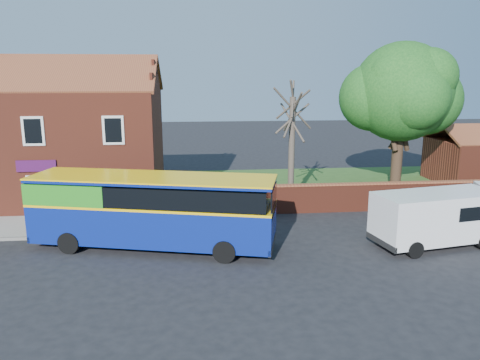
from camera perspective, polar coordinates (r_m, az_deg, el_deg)
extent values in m
plane|color=black|center=(18.76, -8.81, -10.65)|extent=(120.00, 120.00, 0.00)
cube|color=gray|center=(25.43, -24.18, -5.22)|extent=(18.00, 3.50, 0.12)
cube|color=slate|center=(23.85, -25.47, -6.46)|extent=(18.00, 0.15, 0.14)
cube|color=#426B28|center=(33.31, 15.31, -0.58)|extent=(26.00, 12.00, 0.04)
cube|color=maroon|center=(30.12, -21.37, 3.90)|extent=(12.00, 8.00, 6.50)
cube|color=brown|center=(27.92, -23.17, 11.91)|extent=(12.30, 4.08, 2.16)
cube|color=brown|center=(31.77, -21.04, 12.04)|extent=(12.30, 4.08, 2.16)
cube|color=black|center=(26.13, -23.91, 5.47)|extent=(1.10, 0.06, 1.50)
cube|color=#4C0F19|center=(26.71, -23.26, -2.00)|extent=(0.95, 0.04, 2.10)
cube|color=silver|center=(26.72, -23.26, -1.88)|extent=(1.20, 0.06, 2.30)
cube|color=#3E0E3E|center=(26.35, -23.59, 1.58)|extent=(2.00, 0.06, 0.60)
cube|color=maroon|center=(27.80, 19.78, -1.91)|extent=(22.00, 0.30, 1.50)
cube|color=brown|center=(27.62, 19.90, -0.30)|extent=(22.00, 0.38, 0.10)
cube|color=navy|center=(20.67, -10.46, -4.97)|extent=(10.74, 5.13, 1.66)
cube|color=yellow|center=(20.44, -10.55, -2.76)|extent=(10.76, 5.16, 0.10)
cube|color=black|center=(20.31, -10.61, -1.40)|extent=(10.34, 5.05, 0.83)
cube|color=#2B9620|center=(21.68, -19.23, -1.02)|extent=(4.09, 3.45, 0.88)
cube|color=navy|center=(20.19, -10.67, 0.13)|extent=(10.74, 5.13, 0.14)
cube|color=yellow|center=(20.17, -10.68, 0.35)|extent=(10.79, 5.18, 0.06)
cylinder|color=black|center=(21.17, -20.11, -7.20)|extent=(0.98, 0.51, 0.94)
cylinder|color=black|center=(23.21, -17.24, -5.25)|extent=(0.98, 0.51, 0.94)
cylinder|color=black|center=(18.96, -1.92, -8.71)|extent=(0.98, 0.51, 0.94)
cylinder|color=black|center=(21.23, -0.70, -6.34)|extent=(0.98, 0.51, 0.94)
cube|color=white|center=(22.23, 22.80, -4.06)|extent=(5.76, 3.14, 2.07)
cylinder|color=black|center=(20.73, 20.56, -7.97)|extent=(0.75, 0.35, 0.72)
cylinder|color=black|center=(22.30, 17.41, -6.29)|extent=(0.75, 0.35, 0.72)
cylinder|color=black|center=(24.36, 24.29, -5.25)|extent=(0.75, 0.35, 0.72)
cylinder|color=black|center=(31.55, 18.55, 2.08)|extent=(0.68, 0.68, 3.91)
sphere|color=#337B26|center=(31.10, 19.13, 10.12)|extent=(6.12, 6.12, 6.12)
sphere|color=#337B26|center=(32.20, 21.73, 9.07)|extent=(4.42, 4.42, 4.42)
sphere|color=#337B26|center=(30.95, 15.93, 9.68)|extent=(4.25, 4.25, 4.25)
cylinder|color=#4C4238|center=(27.25, 6.31, 3.53)|extent=(0.35, 0.35, 6.19)
cylinder|color=#4C4238|center=(26.99, 6.42, 8.17)|extent=(0.36, 3.02, 2.43)
cylinder|color=#4C4238|center=(27.01, 6.41, 7.70)|extent=(1.58, 2.23, 2.23)
cylinder|color=#4C4238|center=(26.97, 6.43, 8.64)|extent=(2.54, 1.16, 2.47)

